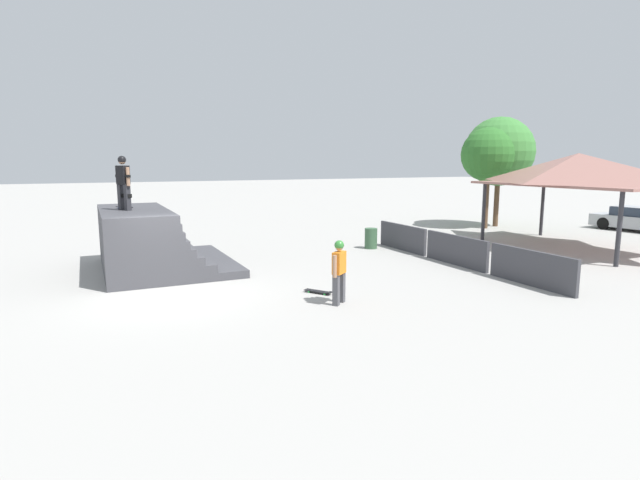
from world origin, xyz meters
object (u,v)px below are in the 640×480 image
object	(u,v)px
bystander_walking	(339,267)
parked_car_silver	(636,220)
skateboard_on_ground	(319,291)
tree_beside_pavilion	(499,152)
tree_far_back	(488,155)
skateboard_on_deck	(125,207)
trash_bin	(371,238)
skater_on_deck	(123,179)

from	to	relation	value
bystander_walking	parked_car_silver	distance (m)	21.00
skateboard_on_ground	parked_car_silver	xyz separation A→B (m)	(-4.31, 20.32, 0.54)
tree_beside_pavilion	tree_far_back	xyz separation A→B (m)	(0.41, -1.15, -0.18)
skateboard_on_deck	trash_bin	world-z (taller)	skateboard_on_deck
skater_on_deck	skateboard_on_deck	bearing A→B (deg)	149.48
skateboard_on_ground	tree_beside_pavilion	size ratio (longest dim) A/B	0.13
trash_bin	tree_beside_pavilion	bearing A→B (deg)	107.99
skateboard_on_deck	tree_beside_pavilion	size ratio (longest dim) A/B	0.14
bystander_walking	parked_car_silver	size ratio (longest dim) A/B	0.38
skateboard_on_deck	skateboard_on_ground	world-z (taller)	skateboard_on_deck
tree_beside_pavilion	parked_car_silver	xyz separation A→B (m)	(4.60, 5.19, -3.53)
skater_on_deck	tree_far_back	xyz separation A→B (m)	(-3.50, 18.53, 0.90)
trash_bin	parked_car_silver	distance (m)	15.34
bystander_walking	tree_far_back	xyz separation A→B (m)	(-9.63, 13.94, 2.98)
trash_bin	parked_car_silver	bearing A→B (deg)	85.05
skater_on_deck	skateboard_on_ground	size ratio (longest dim) A/B	2.16
skateboard_on_deck	parked_car_silver	size ratio (longest dim) A/B	0.20
tree_beside_pavilion	trash_bin	distance (m)	11.25
skater_on_deck	tree_beside_pavilion	world-z (taller)	tree_beside_pavilion
tree_far_back	tree_beside_pavilion	bearing A→B (deg)	109.52
tree_beside_pavilion	parked_car_silver	world-z (taller)	tree_beside_pavilion
skateboard_on_deck	trash_bin	xyz separation A→B (m)	(-0.17, 9.56, -1.69)
skateboard_on_deck	tree_far_back	world-z (taller)	tree_far_back
trash_bin	tree_far_back	bearing A→B (deg)	107.79
skateboard_on_deck	bystander_walking	world-z (taller)	skateboard_on_deck
parked_car_silver	tree_far_back	bearing A→B (deg)	-129.78
parked_car_silver	skater_on_deck	bearing A→B (deg)	-97.90
skateboard_on_ground	tree_beside_pavilion	xyz separation A→B (m)	(-8.91, 15.13, 4.08)
skater_on_deck	trash_bin	xyz separation A→B (m)	(-0.62, 9.58, -2.63)
skateboard_on_deck	parked_car_silver	distance (m)	24.92
tree_beside_pavilion	parked_car_silver	bearing A→B (deg)	48.41
skateboard_on_ground	trash_bin	xyz separation A→B (m)	(-5.63, 5.03, 0.37)
trash_bin	bystander_walking	bearing A→B (deg)	-36.45
skater_on_deck	skateboard_on_ground	distance (m)	7.40
tree_beside_pavilion	skateboard_on_deck	bearing A→B (deg)	-80.04
skateboard_on_deck	tree_beside_pavilion	distance (m)	20.06
skateboard_on_deck	parked_car_silver	xyz separation A→B (m)	(1.15, 24.85, -1.52)
skateboard_on_ground	skater_on_deck	bearing A→B (deg)	-171.67
skater_on_deck	trash_bin	size ratio (longest dim) A/B	2.03
skater_on_deck	parked_car_silver	bearing A→B (deg)	60.45
skateboard_on_ground	tree_far_back	xyz separation A→B (m)	(-8.51, 13.98, 3.89)
skater_on_deck	bystander_walking	distance (m)	7.94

